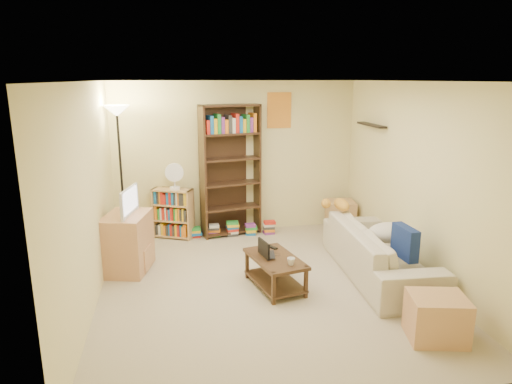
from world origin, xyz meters
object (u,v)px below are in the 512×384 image
(floor_lamp, at_px, (118,136))
(end_cabinet, at_px, (437,318))
(short_bookshelf, at_px, (173,213))
(laptop, at_px, (273,255))
(sofa, at_px, (379,251))
(television, at_px, (125,201))
(tall_bookshelf, at_px, (230,167))
(tabby_cat, at_px, (339,204))
(side_table, at_px, (340,216))
(desk_fan, at_px, (174,175))
(mug, at_px, (291,262))
(tv_stand, at_px, (128,243))
(coffee_table, at_px, (275,268))

(floor_lamp, distance_m, end_cabinet, 4.75)
(short_bookshelf, xyz_separation_m, floor_lamp, (-0.73, -0.40, 1.32))
(laptop, relative_size, end_cabinet, 0.57)
(sofa, bearing_deg, end_cabinet, 178.81)
(television, distance_m, tall_bookshelf, 1.99)
(sofa, height_order, tabby_cat, tabby_cat)
(side_table, bearing_deg, laptop, -130.57)
(short_bookshelf, bearing_deg, end_cabinet, -29.74)
(short_bookshelf, bearing_deg, floor_lamp, -126.28)
(end_cabinet, bearing_deg, desk_fan, 125.14)
(sofa, distance_m, floor_lamp, 3.97)
(mug, bearing_deg, sofa, 16.41)
(mug, relative_size, short_bookshelf, 0.14)
(tabby_cat, distance_m, laptop, 1.57)
(tall_bookshelf, distance_m, short_bookshelf, 1.19)
(mug, distance_m, desk_fan, 2.73)
(tall_bookshelf, xyz_separation_m, side_table, (1.85, -0.19, -0.87))
(sofa, height_order, mug, sofa)
(short_bookshelf, bearing_deg, desk_fan, -18.28)
(laptop, relative_size, side_table, 0.60)
(tabby_cat, height_order, end_cabinet, tabby_cat)
(mug, height_order, end_cabinet, mug)
(mug, relative_size, television, 0.18)
(tv_stand, distance_m, desk_fan, 1.50)
(coffee_table, relative_size, television, 1.56)
(tv_stand, relative_size, end_cabinet, 1.44)
(tabby_cat, xyz_separation_m, mug, (-1.06, -1.26, -0.30))
(side_table, bearing_deg, sofa, -95.37)
(tabby_cat, xyz_separation_m, end_cabinet, (0.12, -2.41, -0.51))
(tv_stand, height_order, floor_lamp, floor_lamp)
(coffee_table, relative_size, end_cabinet, 1.81)
(mug, xyz_separation_m, floor_lamp, (-2.05, 1.98, 1.28))
(television, bearing_deg, end_cabinet, -112.30)
(side_table, bearing_deg, tabby_cat, -113.66)
(coffee_table, xyz_separation_m, tv_stand, (-1.82, 0.90, 0.14))
(coffee_table, distance_m, tall_bookshelf, 2.30)
(tall_bookshelf, bearing_deg, desk_fan, 171.19)
(coffee_table, distance_m, end_cabinet, 1.94)
(television, xyz_separation_m, floor_lamp, (-0.10, 0.82, 0.76))
(short_bookshelf, bearing_deg, coffee_table, -35.50)
(mug, bearing_deg, end_cabinet, -44.43)
(short_bookshelf, distance_m, end_cabinet, 4.34)
(tv_stand, bearing_deg, mug, -16.58)
(sofa, xyz_separation_m, tv_stand, (-3.25, 0.78, 0.07))
(television, bearing_deg, tabby_cat, -73.98)
(tv_stand, bearing_deg, side_table, 30.99)
(coffee_table, distance_m, short_bookshelf, 2.43)
(sofa, bearing_deg, tabby_cat, 18.61)
(short_bookshelf, distance_m, desk_fan, 0.64)
(tabby_cat, distance_m, side_table, 1.13)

